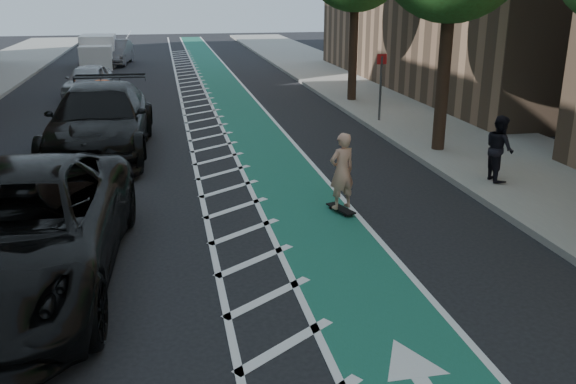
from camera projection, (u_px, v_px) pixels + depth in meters
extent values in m
plane|color=black|center=(172.00, 307.00, 9.33)|extent=(120.00, 120.00, 0.00)
cube|color=#18543A|center=(261.00, 143.00, 19.19)|extent=(2.00, 90.00, 0.01)
cube|color=silver|center=(214.00, 146.00, 18.90)|extent=(1.40, 90.00, 0.01)
cube|color=gray|center=(453.00, 132.00, 20.39)|extent=(5.00, 90.00, 0.15)
cube|color=gray|center=(384.00, 135.00, 19.93)|extent=(0.12, 90.00, 0.16)
cylinder|color=#382619|center=(439.00, 77.00, 17.56)|extent=(0.36, 0.36, 4.40)
cylinder|color=#382619|center=(355.00, 51.00, 24.99)|extent=(0.36, 0.36, 4.40)
cylinder|color=#4C4C4C|center=(380.00, 91.00, 21.54)|extent=(0.08, 0.08, 2.40)
cube|color=red|center=(382.00, 59.00, 21.19)|extent=(0.35, 0.02, 0.35)
cube|color=black|center=(341.00, 208.00, 13.24)|extent=(0.48, 0.85, 0.03)
cylinder|color=black|center=(330.00, 208.00, 13.44)|extent=(0.05, 0.07, 0.06)
cylinder|color=black|center=(337.00, 207.00, 13.52)|extent=(0.05, 0.07, 0.06)
cylinder|color=black|center=(345.00, 216.00, 12.99)|extent=(0.05, 0.07, 0.06)
cylinder|color=black|center=(351.00, 214.00, 13.07)|extent=(0.05, 0.07, 0.06)
imported|color=tan|center=(342.00, 171.00, 12.97)|extent=(0.70, 0.57, 1.67)
imported|color=black|center=(13.00, 232.00, 9.66)|extent=(3.59, 7.16, 1.95)
imported|color=black|center=(100.00, 121.00, 17.71)|extent=(3.03, 6.90, 1.97)
imported|color=#A6A7AC|center=(88.00, 81.00, 27.28)|extent=(2.18, 4.35, 1.42)
imported|color=#5B5A5F|center=(115.00, 52.00, 38.85)|extent=(2.10, 4.81, 1.54)
imported|color=black|center=(499.00, 148.00, 14.76)|extent=(0.67, 0.83, 1.61)
cube|color=silver|center=(99.00, 50.00, 38.36)|extent=(2.09, 3.01, 1.86)
cube|color=silver|center=(96.00, 58.00, 36.36)|extent=(1.88, 1.51, 1.40)
cylinder|color=black|center=(82.00, 65.00, 35.96)|extent=(0.24, 0.65, 0.65)
cylinder|color=black|center=(111.00, 65.00, 36.30)|extent=(0.24, 0.65, 0.65)
cylinder|color=black|center=(87.00, 59.00, 39.07)|extent=(0.24, 0.65, 0.65)
cylinder|color=black|center=(114.00, 59.00, 39.41)|extent=(0.24, 0.65, 0.65)
cylinder|color=#FB490D|center=(52.00, 182.00, 13.91)|extent=(0.52, 0.52, 0.89)
cylinder|color=silver|center=(53.00, 188.00, 13.96)|extent=(0.53, 0.53, 0.12)
cylinder|color=silver|center=(51.00, 176.00, 13.87)|extent=(0.53, 0.53, 0.12)
cylinder|color=black|center=(54.00, 199.00, 14.05)|extent=(0.66, 0.66, 0.04)
cylinder|color=#E8590C|center=(84.00, 120.00, 20.66)|extent=(0.46, 0.46, 0.79)
cylinder|color=silver|center=(84.00, 124.00, 20.71)|extent=(0.47, 0.47, 0.11)
cylinder|color=silver|center=(83.00, 117.00, 20.63)|extent=(0.47, 0.47, 0.11)
cylinder|color=black|center=(85.00, 131.00, 20.78)|extent=(0.58, 0.58, 0.04)
cylinder|color=#FF490D|center=(103.00, 93.00, 25.34)|extent=(0.59, 0.59, 1.01)
cylinder|color=silver|center=(104.00, 97.00, 25.40)|extent=(0.60, 0.60, 0.14)
cylinder|color=silver|center=(103.00, 89.00, 25.30)|extent=(0.60, 0.60, 0.14)
cylinder|color=black|center=(104.00, 104.00, 25.50)|extent=(0.74, 0.74, 0.05)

